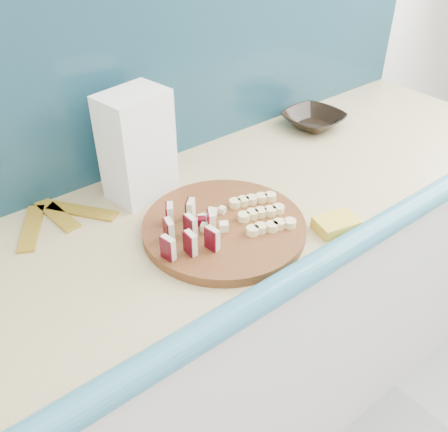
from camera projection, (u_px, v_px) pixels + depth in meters
The scene contains 10 objects.
kitchen_counter at pixel (190, 349), 1.42m from camera, with size 2.20×0.63×0.91m.
backsplash at pixel (109, 81), 1.19m from camera, with size 2.20×0.02×0.50m, color teal.
cutting_board at pixel (224, 227), 1.12m from camera, with size 0.37×0.37×0.02m, color #4A2610.
apple_wedges at pixel (187, 229), 1.05m from camera, with size 0.15×0.16×0.05m.
apple_chunks at pixel (214, 222), 1.10m from camera, with size 0.05×0.06×0.02m.
banana_slices at pixel (261, 213), 1.13m from camera, with size 0.15×0.16×0.02m.
brown_bowl at pixel (313, 120), 1.54m from camera, with size 0.18×0.18×0.04m, color black.
flour_bag at pixel (137, 146), 1.18m from camera, with size 0.15×0.11×0.26m, color white.
sponge at pixel (336, 224), 1.12m from camera, with size 0.09×0.07×0.03m, color yellow.
banana_peel at pixel (57, 217), 1.16m from camera, with size 0.24×0.20×0.01m.
Camera 1 is at (-0.40, 0.71, 1.60)m, focal length 40.00 mm.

